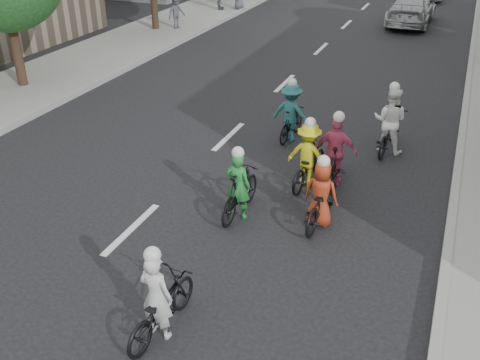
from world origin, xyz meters
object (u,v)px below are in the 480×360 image
Objects in this scene: cyclist_3 at (321,198)px; cyclist_5 at (291,116)px; cyclist_0 at (308,160)px; cyclist_6 at (239,190)px; follow_car_lead at (411,10)px; cyclist_1 at (336,157)px; cyclist_4 at (160,304)px; spectator_0 at (177,12)px; cyclist_2 at (389,127)px.

cyclist_5 reaches higher than cyclist_3.
cyclist_6 is (-0.96, -1.84, -0.03)m from cyclist_0.
follow_car_lead is at bearing -85.56° from cyclist_3.
cyclist_0 is 2.08m from cyclist_6.
cyclist_5 is at bearing 86.24° from follow_car_lead.
cyclist_6 is (-1.52, -2.16, -0.08)m from cyclist_1.
cyclist_0 is 1.07× the size of cyclist_4.
spectator_0 is (-8.90, 9.94, 0.23)m from cyclist_5.
cyclist_4 is (-2.21, -8.04, -0.13)m from cyclist_2.
cyclist_5 is at bearing -82.65° from cyclist_4.
cyclist_2 is 1.09× the size of cyclist_5.
cyclist_6 is 1.14× the size of spectator_0.
cyclist_6 is (-0.18, 3.63, 0.05)m from cyclist_4.
cyclist_1 is at bearing 72.96° from cyclist_2.
cyclist_2 is 1.01× the size of cyclist_3.
cyclist_3 is 1.24× the size of spectator_0.
spectator_0 reaches higher than cyclist_4.
cyclist_5 is at bearing -52.87° from cyclist_1.
spectator_0 is (-9.26, 17.66, 0.38)m from cyclist_4.
cyclist_0 is at bearing -119.49° from spectator_0.
spectator_0 is at bearing -42.70° from cyclist_5.
cyclist_5 is 1.15× the size of spectator_0.
spectator_0 is (-9.08, 14.04, 0.33)m from cyclist_6.
cyclist_1 is 1.78m from cyclist_3.
cyclist_6 is (-1.66, -0.39, 0.03)m from cyclist_3.
cyclist_2 reaches higher than cyclist_5.
cyclist_4 reaches higher than cyclist_3.
cyclist_0 reaches higher than spectator_0.
cyclist_4 is at bearing -131.29° from spectator_0.
cyclist_6 is 19.93m from follow_car_lead.
cyclist_5 is 15.85m from follow_car_lead.
cyclist_1 is at bearing -98.38° from cyclist_4.
cyclist_3 is at bearing 83.84° from cyclist_2.
cyclist_4 is (-1.34, -5.79, -0.12)m from cyclist_1.
spectator_0 is at bearing -57.68° from cyclist_4.
follow_car_lead is (1.11, 19.90, 0.14)m from cyclist_6.
cyclist_4 is 0.36× the size of follow_car_lead.
cyclist_6 is 0.35× the size of follow_car_lead.
cyclist_5 reaches higher than spectator_0.
cyclist_0 is 1.08× the size of cyclist_6.
cyclist_4 is at bearing 87.83° from cyclist_0.
cyclist_1 is 15.92m from spectator_0.
cyclist_5 is 13.34m from spectator_0.
cyclist_5 is at bearing -57.09° from cyclist_0.
cyclist_5 is (-1.15, 2.25, 0.07)m from cyclist_0.
cyclist_1 is 1.03× the size of cyclist_5.
cyclist_6 is (-2.39, -4.41, -0.09)m from cyclist_2.
cyclist_0 reaches higher than cyclist_3.
cyclist_0 is at bearing 122.41° from cyclist_5.
cyclist_5 is at bearing 11.15° from cyclist_2.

